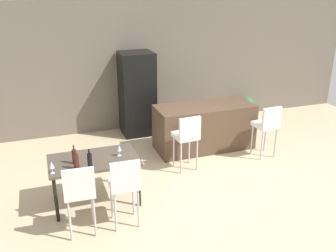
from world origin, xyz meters
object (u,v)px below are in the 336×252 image
Objects in this scene: wine_bottle_right at (74,156)px; dining_chair_far at (124,182)px; wine_bottle_left at (76,161)px; refrigerator at (137,94)px; wine_glass_near at (52,165)px; dining_chair_near at (79,189)px; potted_plant at (247,107)px; dining_table at (94,163)px; bar_chair_middle at (267,124)px; bar_chair_left at (187,134)px; wine_bottle_middle at (90,161)px; kitchen_island at (204,127)px; wine_glass_far at (119,148)px.

dining_chair_far is at bearing -50.45° from wine_bottle_right.
dining_chair_far is 3.62× the size of wine_bottle_left.
wine_glass_near is at bearing -124.74° from refrigerator.
dining_chair_near is 3.62× the size of wine_bottle_left.
potted_plant is at bearing 32.36° from wine_bottle_left.
dining_chair_far reaches higher than dining_table.
bar_chair_middle is 3.63× the size of wine_bottle_right.
wine_bottle_right reaches higher than wine_glass_near.
wine_bottle_left is at bearing 86.53° from dining_chair_near.
bar_chair_middle is 3.62× the size of wine_bottle_left.
wine_bottle_right is at bearing -163.59° from bar_chair_left.
dining_table is 4.90m from potted_plant.
wine_bottle_left reaches higher than wine_bottle_right.
wine_bottle_middle reaches higher than potted_plant.
potted_plant is at bearing 30.64° from wine_bottle_right.
kitchen_island is 1.48× the size of dining_table.
kitchen_island is 6.25× the size of wine_bottle_middle.
bar_chair_middle reaches higher than wine_glass_far.
bar_chair_left is 1.00× the size of bar_chair_middle.
wine_bottle_middle reaches higher than wine_bottle_left.
wine_glass_near reaches higher than potted_plant.
wine_glass_far is 2.77m from refrigerator.
refrigerator is (1.97, 2.84, 0.06)m from wine_glass_near.
kitchen_island is at bearing 28.56° from dining_table.
bar_chair_middle is at bearing -39.66° from kitchen_island.
kitchen_island is 1.89× the size of dining_chair_far.
bar_chair_left reaches higher than potted_plant.
dining_chair_far is 0.61m from wine_bottle_middle.
refrigerator is 3.27× the size of potted_plant.
bar_chair_left is at bearing -140.00° from potted_plant.
potted_plant is (1.73, 1.24, -0.14)m from kitchen_island.
bar_chair_middle is at bearing 19.25° from dining_chair_near.
wine_bottle_right is (-3.67, -0.59, 0.16)m from bar_chair_middle.
bar_chair_left is 6.03× the size of wine_glass_near.
wine_bottle_middle reaches higher than dining_table.
wine_bottle_right is (-0.58, 0.70, 0.16)m from dining_chair_far.
wine_bottle_middle is at bearing -166.13° from bar_chair_middle.
bar_chair_left and bar_chair_middle have the same top height.
wine_bottle_middle is at bearing 63.93° from dining_chair_near.
dining_chair_far is 5.11m from potted_plant.
dining_table is 4.61× the size of wine_bottle_right.
wine_glass_far is (-1.34, -0.55, 0.17)m from bar_chair_left.
wine_glass_near is 0.09× the size of refrigerator.
dining_chair_near is 0.60m from wine_glass_near.
wine_glass_far and wine_glass_near have the same top height.
wine_bottle_right is 0.39m from wine_glass_near.
dining_chair_near is (-0.30, -0.76, 0.03)m from dining_table.
bar_chair_middle is at bearing -110.71° from potted_plant.
bar_chair_middle reaches higher than potted_plant.
bar_chair_left is at bearing 21.06° from wine_bottle_left.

